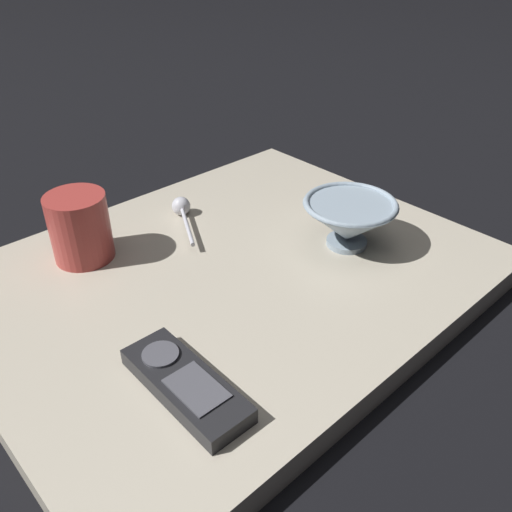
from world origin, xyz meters
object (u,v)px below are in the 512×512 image
Objects in this scene: teaspoon at (182,209)px; coffee_mug at (80,227)px; cereal_bowl at (349,220)px; tv_remote_near at (185,384)px.

coffee_mug is at bearing -179.96° from teaspoon.
cereal_bowl is 1.10× the size of teaspoon.
coffee_mug is 0.60× the size of tv_remote_near.
coffee_mug is at bearing 81.20° from tv_remote_near.
tv_remote_near is at bearing -125.77° from teaspoon.
coffee_mug reaches higher than cereal_bowl.
teaspoon is (0.16, 0.00, -0.03)m from coffee_mug.
teaspoon is at bearing 0.04° from coffee_mug.
teaspoon is (-0.12, 0.22, -0.02)m from cereal_bowl.
cereal_bowl is at bearing 11.27° from tv_remote_near.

